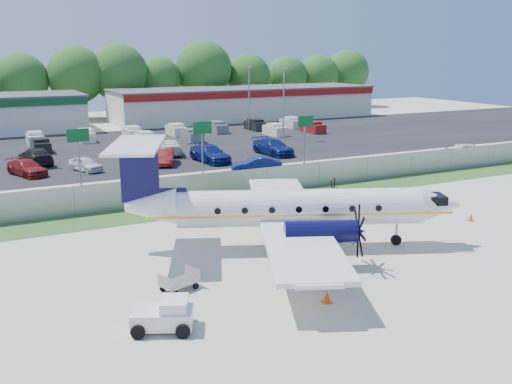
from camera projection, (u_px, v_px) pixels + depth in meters
name	position (u px, v px, depth m)	size (l,w,h in m)	color
ground	(304.00, 255.00, 31.70)	(170.00, 170.00, 0.00)	beige
grass_verge	(220.00, 205.00, 42.11)	(170.00, 4.00, 0.02)	#2D561E
access_road	(187.00, 185.00, 48.19)	(170.00, 8.00, 0.02)	black
parking_lot	(125.00, 149.00, 66.41)	(170.00, 32.00, 0.02)	black
perimeter_fence	(209.00, 186.00, 43.61)	(120.00, 0.06, 1.99)	gray
building_east	(245.00, 103.00, 96.19)	(44.40, 12.40, 5.24)	silver
sign_left	(78.00, 144.00, 47.23)	(1.80, 0.26, 5.00)	gray
sign_mid	(202.00, 135.00, 52.02)	(1.80, 0.26, 5.00)	gray
sign_right	(305.00, 128.00, 56.82)	(1.80, 0.26, 5.00)	gray
light_pole_ne	(284.00, 99.00, 72.15)	(0.90, 0.35, 9.09)	gray
light_pole_se	(249.00, 94.00, 80.82)	(0.90, 0.35, 9.09)	gray
tree_line	(75.00, 119.00, 95.91)	(112.00, 6.00, 14.00)	#255A1A
aircraft	(292.00, 208.00, 32.40)	(19.87, 19.30, 6.16)	white
pushback_tug	(165.00, 315.00, 23.08)	(2.86, 2.55, 1.32)	white
baggage_cart_near	(179.00, 282.00, 26.93)	(2.01, 1.60, 0.92)	gray
baggage_cart_far	(311.00, 239.00, 32.79)	(2.25, 1.60, 1.08)	gray
cone_nose	(471.00, 217.00, 38.09)	(0.37, 0.37, 0.52)	#E74F07
cone_port_wing	(327.00, 297.00, 25.65)	(0.41, 0.41, 0.58)	#E74F07
cone_starboard_wing	(262.00, 211.00, 39.77)	(0.34, 0.34, 0.48)	#E74F07
road_car_mid	(257.00, 173.00, 53.01)	(1.62, 4.65, 1.53)	navy
road_car_east	(469.00, 159.00, 60.12)	(2.03, 5.05, 1.72)	silver
parked_car_a	(28.00, 175.00, 52.17)	(2.01, 4.96, 1.44)	maroon
parked_car_b	(86.00, 171.00, 54.04)	(1.61, 4.01, 1.37)	silver
parked_car_c	(165.00, 165.00, 57.24)	(1.65, 4.74, 1.56)	maroon
parked_car_d	(210.00, 162.00, 58.63)	(2.40, 5.90, 1.71)	navy
parked_car_e	(273.00, 155.00, 62.74)	(2.42, 5.94, 1.72)	navy
parked_car_f	(37.00, 164.00, 57.25)	(2.35, 5.78, 1.68)	black
parked_car_g	(171.00, 154.00, 62.87)	(2.32, 5.71, 1.66)	silver
far_parking_rows	(115.00, 143.00, 70.75)	(56.00, 10.00, 1.60)	gray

